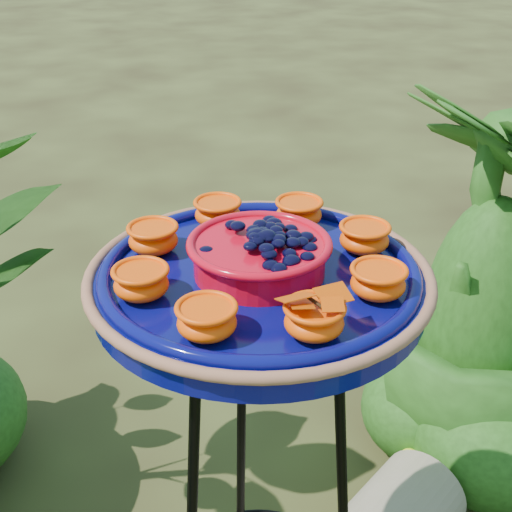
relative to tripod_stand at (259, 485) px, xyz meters
name	(u,v)px	position (x,y,z in m)	size (l,w,h in m)	color
tripod_stand	(259,485)	(0.00, 0.00, 0.00)	(0.32, 0.34, 0.83)	black
feeder_dish	(259,274)	(0.00, 0.00, 0.36)	(0.45, 0.45, 0.10)	#070853
shrub_back_right	(486,289)	(0.61, 0.56, -0.03)	(0.53, 0.53, 0.94)	#1E4412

